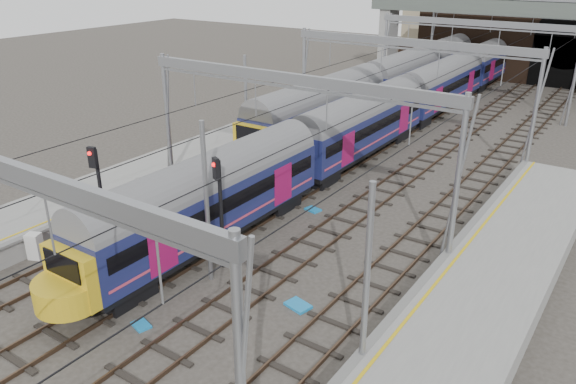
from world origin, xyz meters
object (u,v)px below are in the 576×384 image
Objects in this scene: train_second at (439,62)px; signal_near_left at (99,188)px; train_main at (406,102)px; relay_cabinet at (35,246)px; signal_near_centre at (220,200)px.

train_second is 43.84m from signal_near_left.
relay_cabinet is (-5.80, -28.16, -1.77)m from train_main.
relay_cabinet is (-7.58, -4.17, -2.62)m from signal_near_centre.
signal_near_left is (0.49, -43.84, 0.77)m from train_second.
train_second is 46.07m from relay_cabinet.
train_main is 18.29m from train_second.
signal_near_centre reaches higher than train_main.
train_second is at bearing 122.85° from signal_near_centre.
signal_near_centre is 9.04m from relay_cabinet.
signal_near_centre is at bearing -82.13° from train_second.
train_second is 12.48× the size of signal_near_centre.
train_main is 28.80m from relay_cabinet.
signal_near_left is at bearing -134.24° from signal_near_centre.
train_main is at bearing 55.04° from relay_cabinet.
relay_cabinet is at bearing -152.78° from signal_near_left.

